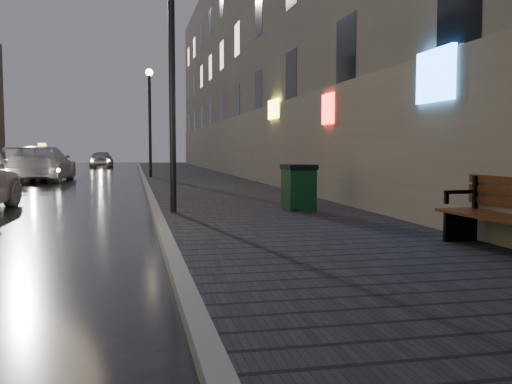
% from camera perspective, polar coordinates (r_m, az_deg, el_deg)
% --- Properties ---
extents(ground, '(120.00, 120.00, 0.00)m').
position_cam_1_polar(ground, '(6.78, -20.55, -9.08)').
color(ground, black).
rests_on(ground, ground).
extents(sidewalk, '(4.60, 58.00, 0.15)m').
position_cam_1_polar(sidewalk, '(27.72, -6.18, 1.29)').
color(sidewalk, black).
rests_on(sidewalk, ground).
extents(curb, '(0.20, 58.00, 0.15)m').
position_cam_1_polar(curb, '(27.57, -11.15, 1.22)').
color(curb, slate).
rests_on(curb, ground).
extents(building_near, '(1.80, 50.00, 13.00)m').
position_cam_1_polar(building_near, '(32.49, -1.27, 13.12)').
color(building_near, '#605B54').
rests_on(building_near, ground).
extents(lamp_near, '(0.36, 0.36, 5.28)m').
position_cam_1_polar(lamp_near, '(12.70, -8.42, 13.12)').
color(lamp_near, black).
rests_on(lamp_near, sidewalk).
extents(lamp_far, '(0.36, 0.36, 5.28)m').
position_cam_1_polar(lamp_far, '(28.60, -10.58, 8.18)').
color(lamp_far, black).
rests_on(lamp_far, sidewalk).
extents(bench, '(0.76, 2.00, 1.01)m').
position_cam_1_polar(bench, '(8.51, 23.36, -2.00)').
color(bench, black).
rests_on(bench, sidewalk).
extents(trash_bin, '(0.73, 0.73, 1.04)m').
position_cam_1_polar(trash_bin, '(12.94, 4.30, 0.50)').
color(trash_bin, black).
rests_on(trash_bin, sidewalk).
extents(taxi_mid, '(2.75, 5.89, 1.67)m').
position_cam_1_polar(taxi_mid, '(28.95, -20.56, 2.67)').
color(taxi_mid, white).
rests_on(taxi_mid, ground).
extents(taxi_far, '(2.67, 5.31, 1.44)m').
position_cam_1_polar(taxi_far, '(33.90, -21.68, 2.65)').
color(taxi_far, silver).
rests_on(taxi_far, ground).
extents(car_far, '(1.89, 4.17, 1.39)m').
position_cam_1_polar(car_far, '(48.22, -15.19, 3.19)').
color(car_far, '#A9A9B1').
rests_on(car_far, ground).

